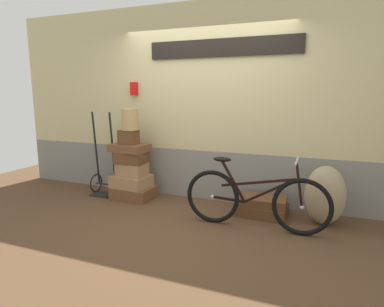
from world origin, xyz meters
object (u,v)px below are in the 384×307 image
suitcase_6 (261,210)px  burlap_sack (325,195)px  suitcase_2 (132,169)px  wicker_basket (130,119)px  suitcase_1 (131,181)px  suitcase_4 (130,148)px  suitcase_0 (134,192)px  suitcase_3 (132,157)px  suitcase_5 (129,137)px  luggage_trolley (105,176)px  suitcase_7 (262,201)px  bicycle (255,200)px

suitcase_6 → burlap_sack: 0.81m
suitcase_2 → wicker_basket: 0.75m
suitcase_1 → suitcase_4: suitcase_4 is taller
suitcase_1 → suitcase_4: bearing=173.6°
suitcase_0 → suitcase_3: bearing=-103.9°
suitcase_2 → burlap_sack: 2.70m
suitcase_4 → suitcase_6: bearing=5.9°
suitcase_0 → suitcase_1: (-0.04, -0.00, 0.18)m
suitcase_5 → wicker_basket: 0.26m
luggage_trolley → suitcase_3: bearing=-4.6°
suitcase_2 → wicker_basket: (-0.01, 0.01, 0.75)m
wicker_basket → burlap_sack: (2.71, -0.00, -0.84)m
suitcase_7 → luggage_trolley: bearing=177.4°
suitcase_0 → suitcase_1: 0.18m
suitcase_1 → suitcase_2: size_ratio=1.33×
suitcase_4 → suitcase_0: bearing=3.6°
suitcase_5 → suitcase_6: size_ratio=0.41×
suitcase_3 → luggage_trolley: 0.64m
wicker_basket → burlap_sack: 2.84m
suitcase_6 → bicycle: size_ratio=0.38×
suitcase_2 → suitcase_4: 0.33m
burlap_sack → bicycle: (-0.77, -0.45, -0.01)m
suitcase_6 → suitcase_1: bearing=-176.7°
luggage_trolley → bicycle: (2.47, -0.49, 0.06)m
burlap_sack → suitcase_1: bearing=179.7°
suitcase_1 → suitcase_2: suitcase_2 is taller
suitcase_4 → bicycle: size_ratio=0.32×
burlap_sack → suitcase_4: bearing=179.6°
suitcase_0 → suitcase_6: 1.94m
suitcase_4 → burlap_sack: 2.78m
suitcase_1 → luggage_trolley: (-0.51, 0.03, 0.03)m
suitcase_3 → bicycle: size_ratio=0.25×
suitcase_5 → wicker_basket: wicker_basket is taller
suitcase_5 → suitcase_6: suitcase_5 is taller
suitcase_4 → suitcase_5: suitcase_5 is taller
suitcase_3 → suitcase_2: bearing=-72.6°
suitcase_7 → luggage_trolley: 2.48m
wicker_basket → suitcase_2: bearing=-41.7°
suitcase_1 → suitcase_6: size_ratio=0.84×
suitcase_3 → luggage_trolley: size_ratio=0.33×
suitcase_3 → suitcase_4: bearing=160.6°
suitcase_0 → suitcase_5: size_ratio=2.24×
luggage_trolley → bicycle: size_ratio=0.76×
suitcase_2 → suitcase_6: size_ratio=0.63×
suitcase_3 → luggage_trolley: (-0.54, 0.04, -0.34)m
suitcase_4 → suitcase_6: size_ratio=0.83×
suitcase_3 → suitcase_6: 2.02m
luggage_trolley → bicycle: 2.52m
suitcase_6 → wicker_basket: bearing=-176.3°
wicker_basket → bicycle: 2.17m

